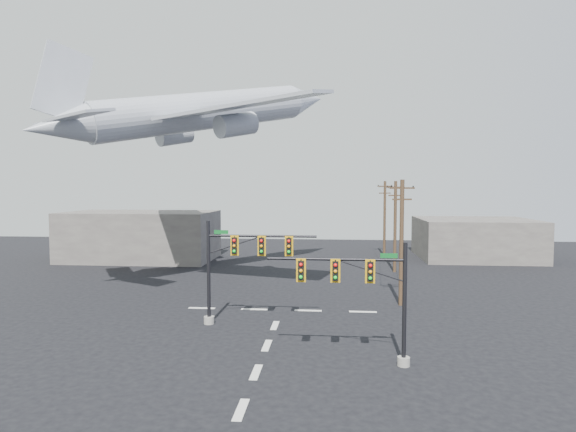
# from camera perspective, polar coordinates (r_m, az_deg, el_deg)

# --- Properties ---
(ground) EXTENTS (120.00, 120.00, 0.00)m
(ground) POSITION_cam_1_polar(r_m,az_deg,el_deg) (24.93, -3.81, -18.00)
(ground) COLOR black
(ground) RESTS_ON ground
(lane_markings) EXTENTS (14.00, 21.20, 0.01)m
(lane_markings) POSITION_cam_1_polar(r_m,az_deg,el_deg) (29.91, -2.18, -14.26)
(lane_markings) COLOR silver
(lane_markings) RESTS_ON ground
(signal_mast_near) EXTENTS (7.31, 0.70, 6.34)m
(signal_mast_near) POSITION_cam_1_polar(r_m,az_deg,el_deg) (25.07, 9.54, -9.23)
(signal_mast_near) COLOR gray
(signal_mast_near) RESTS_ON ground
(signal_mast_far) EXTENTS (7.49, 0.76, 6.89)m
(signal_mast_far) POSITION_cam_1_polar(r_m,az_deg,el_deg) (31.93, -6.23, -5.90)
(signal_mast_far) COLOR gray
(signal_mast_far) RESTS_ON ground
(utility_pole_a) EXTENTS (1.92, 0.51, 9.67)m
(utility_pole_a) POSITION_cam_1_polar(r_m,az_deg,el_deg) (37.76, 13.30, -2.79)
(utility_pole_a) COLOR #46331E
(utility_pole_a) RESTS_ON ground
(utility_pole_b) EXTENTS (1.95, 0.57, 9.72)m
(utility_pole_b) POSITION_cam_1_polar(r_m,az_deg,el_deg) (52.37, 12.58, -1.00)
(utility_pole_b) COLOR #46331E
(utility_pole_b) RESTS_ON ground
(utility_pole_c) EXTENTS (1.99, 0.57, 9.84)m
(utility_pole_c) POSITION_cam_1_polar(r_m,az_deg,el_deg) (63.88, 11.38, -0.13)
(utility_pole_c) COLOR #46331E
(utility_pole_c) RESTS_ON ground
(power_lines) EXTENTS (3.39, 26.22, 0.10)m
(power_lines) POSITION_cam_1_polar(r_m,az_deg,el_deg) (50.66, 12.46, 3.30)
(power_lines) COLOR black
(airliner) EXTENTS (25.40, 26.10, 9.07)m
(airliner) POSITION_cam_1_polar(r_m,az_deg,el_deg) (45.97, -9.93, 12.04)
(airliner) COLOR #A7ACB3
(building_left) EXTENTS (18.00, 10.00, 6.00)m
(building_left) POSITION_cam_1_polar(r_m,az_deg,el_deg) (62.85, -17.02, -2.24)
(building_left) COLOR slate
(building_left) RESTS_ON ground
(building_right) EXTENTS (14.00, 12.00, 5.00)m
(building_right) POSITION_cam_1_polar(r_m,az_deg,el_deg) (65.88, 21.29, -2.51)
(building_right) COLOR slate
(building_right) RESTS_ON ground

